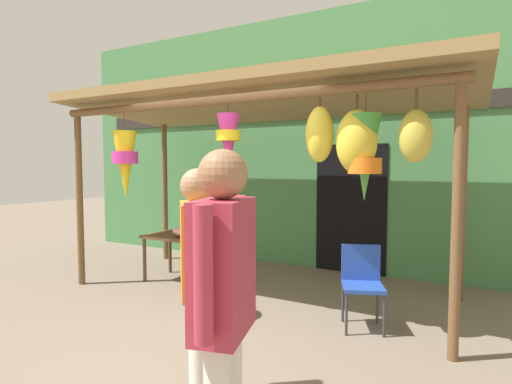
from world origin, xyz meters
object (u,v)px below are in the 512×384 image
(display_table, at_px, (190,241))
(vendor_in_orange, at_px, (223,297))
(folding_chair, at_px, (362,279))
(customer_foreground, at_px, (198,271))
(flower_heap_on_table, at_px, (192,231))
(wicker_basket_by_table, at_px, (229,304))

(display_table, relative_size, vendor_in_orange, 0.75)
(display_table, relative_size, folding_chair, 1.55)
(folding_chair, bearing_deg, display_table, 170.42)
(vendor_in_orange, height_order, customer_foreground, vendor_in_orange)
(display_table, distance_m, vendor_in_orange, 3.92)
(folding_chair, bearing_deg, flower_heap_on_table, 171.55)
(flower_heap_on_table, bearing_deg, wicker_basket_by_table, -35.39)
(wicker_basket_by_table, bearing_deg, vendor_in_orange, -58.29)
(customer_foreground, bearing_deg, flower_heap_on_table, 128.12)
(folding_chair, bearing_deg, customer_foreground, -106.67)
(wicker_basket_by_table, bearing_deg, flower_heap_on_table, 144.61)
(display_table, bearing_deg, vendor_in_orange, -49.92)
(folding_chair, bearing_deg, wicker_basket_by_table, -163.41)
(flower_heap_on_table, distance_m, wicker_basket_by_table, 1.47)
(flower_heap_on_table, distance_m, customer_foreground, 3.02)
(vendor_in_orange, xyz_separation_m, customer_foreground, (-0.55, 0.54, -0.06))
(display_table, distance_m, flower_heap_on_table, 0.19)
(folding_chair, xyz_separation_m, customer_foreground, (-0.60, -2.01, 0.47))
(wicker_basket_by_table, xyz_separation_m, customer_foreground, (0.77, -1.60, 0.85))
(customer_foreground, bearing_deg, vendor_in_orange, -44.50)
(flower_heap_on_table, distance_m, folding_chair, 2.50)
(display_table, xyz_separation_m, customer_foreground, (1.96, -2.44, 0.38))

